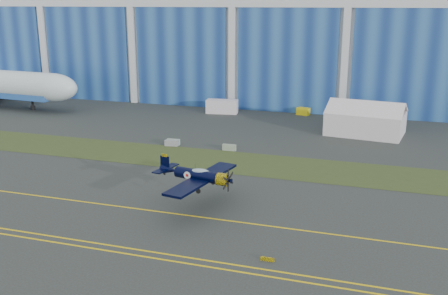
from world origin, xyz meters
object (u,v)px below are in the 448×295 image
(shipping_container, at_px, (222,107))
(tug, at_px, (303,111))
(tent, at_px, (366,117))
(warbird, at_px, (198,175))

(shipping_container, bearing_deg, tug, 3.93)
(tent, bearing_deg, shipping_container, 170.29)
(warbird, height_order, shipping_container, warbird)
(tug, bearing_deg, tent, -29.42)
(warbird, bearing_deg, shipping_container, 115.28)
(tent, distance_m, tug, 17.12)
(tent, bearing_deg, tug, 143.40)
(warbird, height_order, tug, warbird)
(warbird, height_order, tent, tent)
(warbird, xyz_separation_m, shipping_container, (-12.68, 46.86, -2.29))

